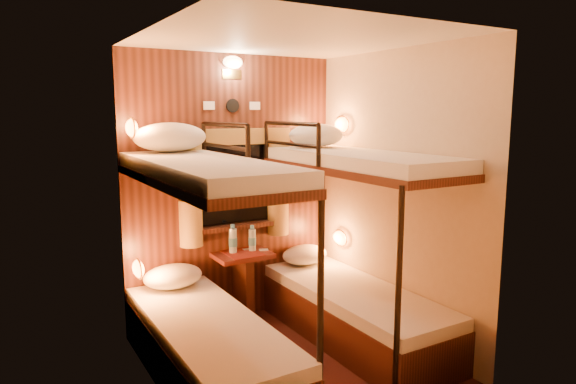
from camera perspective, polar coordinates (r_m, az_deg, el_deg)
floor at (r=4.15m, az=0.38°, el=-18.28°), size 2.10×2.10×0.00m
ceiling at (r=3.73m, az=0.42°, el=16.65°), size 2.10×2.10×0.00m
wall_back at (r=4.68m, az=-6.20°, el=0.29°), size 2.40×0.00×2.40m
wall_front at (r=2.93m, az=11.02°, el=-5.08°), size 2.40×0.00×2.40m
wall_left at (r=3.37m, az=-14.40°, el=-3.35°), size 0.00×2.40×2.40m
wall_right at (r=4.35m, az=11.79°, el=-0.51°), size 0.00×2.40×2.40m
back_panel at (r=4.67m, az=-6.13°, el=0.27°), size 2.00×0.03×2.40m
bunk_left at (r=3.72m, az=-8.98°, el=-12.31°), size 0.72×1.90×1.82m
bunk_right at (r=4.33m, az=7.39°, el=-9.18°), size 0.72×1.90×1.82m
window at (r=4.64m, az=-5.97°, el=-0.02°), size 1.00×0.12×0.79m
curtains at (r=4.60m, az=-5.81°, el=0.95°), size 1.10×0.22×1.00m
back_fixtures at (r=4.59m, az=-6.16°, el=13.21°), size 0.54×0.09×0.48m
reading_lamps at (r=4.36m, az=-4.32°, el=0.21°), size 2.00×0.20×1.25m
table at (r=4.69m, az=-5.02°, el=-9.57°), size 0.50×0.34×0.66m
bottle_left at (r=4.61m, az=-6.14°, el=-5.40°), size 0.08×0.08×0.26m
bottle_right at (r=4.66m, az=-3.99°, el=-5.34°), size 0.07×0.07×0.24m
sachet_a at (r=4.71m, az=-2.73°, el=-6.43°), size 0.10×0.09×0.01m
sachet_b at (r=4.73m, az=-4.58°, el=-6.37°), size 0.08×0.06×0.01m
pillow_lower_left at (r=4.40m, az=-12.67°, el=-9.12°), size 0.49×0.35×0.19m
pillow_lower_right at (r=4.94m, az=1.88°, el=-6.96°), size 0.46×0.33×0.18m
pillow_upper_left at (r=4.14m, az=-13.00°, el=5.97°), size 0.58×0.41×0.23m
pillow_upper_right at (r=4.60m, az=3.15°, el=6.32°), size 0.53×0.38×0.21m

